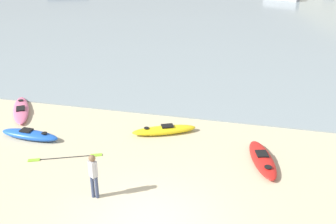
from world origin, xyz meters
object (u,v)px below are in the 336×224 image
kayak_on_sand_3 (262,159)px  kayak_on_sand_1 (21,110)px  kayak_on_sand_2 (30,135)px  kayak_on_sand_4 (164,130)px  person_near_foreground (93,174)px  loose_paddle (65,158)px

kayak_on_sand_3 → kayak_on_sand_1: bearing=170.3°
kayak_on_sand_2 → kayak_on_sand_4: (5.38, 1.76, -0.01)m
person_near_foreground → loose_paddle: person_near_foreground is taller
kayak_on_sand_3 → kayak_on_sand_2: bearing=-177.9°
kayak_on_sand_3 → kayak_on_sand_4: kayak_on_sand_4 is taller
kayak_on_sand_2 → kayak_on_sand_3: kayak_on_sand_2 is taller
person_near_foreground → loose_paddle: (-2.11, 2.02, -0.89)m
kayak_on_sand_2 → kayak_on_sand_3: (9.53, 0.35, -0.04)m
kayak_on_sand_3 → kayak_on_sand_4: (-4.16, 1.41, 0.03)m
kayak_on_sand_1 → kayak_on_sand_3: size_ratio=1.10×
person_near_foreground → kayak_on_sand_1: bearing=138.7°
kayak_on_sand_3 → kayak_on_sand_4: bearing=161.3°
kayak_on_sand_2 → kayak_on_sand_1: bearing=129.3°
kayak_on_sand_1 → kayak_on_sand_3: (11.40, -1.94, 0.01)m
kayak_on_sand_1 → person_near_foreground: bearing=-41.3°
kayak_on_sand_3 → loose_paddle: size_ratio=1.10×
kayak_on_sand_4 → person_near_foreground: size_ratio=1.75×
kayak_on_sand_3 → person_near_foreground: person_near_foreground is taller
kayak_on_sand_4 → kayak_on_sand_1: bearing=175.8°
kayak_on_sand_4 → loose_paddle: size_ratio=1.06×
kayak_on_sand_3 → loose_paddle: kayak_on_sand_3 is taller
kayak_on_sand_3 → person_near_foreground: (-5.26, -3.46, 0.77)m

